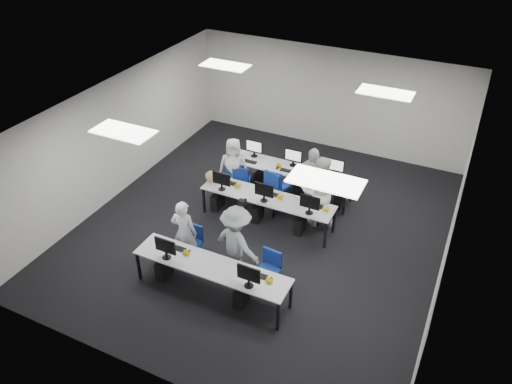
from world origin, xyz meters
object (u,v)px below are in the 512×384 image
at_px(student_0, 184,232).
at_px(student_1, 319,192).
at_px(chair_1, 267,278).
at_px(chair_3, 269,200).
at_px(chair_6, 277,192).
at_px(chair_0, 191,250).
at_px(chair_7, 319,203).
at_px(chair_4, 316,209).
at_px(student_3, 311,181).
at_px(desk_front, 211,267).
at_px(desk_mid, 267,199).
at_px(chair_2, 233,190).
at_px(photographer, 237,243).
at_px(student_2, 234,167).
at_px(chair_5, 242,185).

distance_m(student_0, student_1, 3.25).
xyz_separation_m(chair_1, student_0, (-1.91, 0.02, 0.49)).
bearing_deg(chair_3, chair_6, 82.61).
distance_m(chair_0, chair_7, 3.39).
bearing_deg(chair_4, student_1, -52.85).
height_order(chair_0, student_3, student_3).
height_order(desk_front, chair_6, chair_6).
distance_m(chair_0, student_0, 0.51).
height_order(desk_front, chair_7, chair_7).
height_order(desk_front, desk_mid, same).
bearing_deg(desk_front, chair_3, 92.87).
distance_m(chair_2, photographer, 2.80).
distance_m(desk_mid, student_3, 1.15).
height_order(chair_4, chair_7, chair_7).
height_order(chair_2, photographer, photographer).
bearing_deg(chair_2, student_3, -9.78).
bearing_deg(chair_0, student_1, 53.00).
bearing_deg(chair_3, chair_2, 176.88).
xyz_separation_m(chair_0, chair_1, (1.83, -0.08, 0.01)).
bearing_deg(chair_1, chair_3, 119.83).
xyz_separation_m(desk_front, chair_1, (0.93, 0.58, -0.40)).
xyz_separation_m(desk_front, student_3, (0.76, 3.44, 0.20)).
relative_size(chair_0, student_3, 0.48).
relative_size(student_1, student_3, 1.01).
bearing_deg(student_3, student_2, 176.96).
bearing_deg(chair_1, student_2, 134.75).
distance_m(chair_1, photographer, 0.93).
height_order(student_0, photographer, photographer).
relative_size(chair_0, student_0, 0.55).
relative_size(chair_4, student_0, 0.56).
bearing_deg(student_1, chair_1, 66.42).
bearing_deg(student_2, student_0, -100.63).
xyz_separation_m(chair_2, chair_6, (1.05, 0.37, 0.02)).
height_order(student_1, student_3, student_1).
bearing_deg(chair_3, student_3, 20.83).
bearing_deg(chair_1, student_0, -174.24).
xyz_separation_m(chair_0, chair_3, (0.75, 2.40, 0.04)).
height_order(chair_4, photographer, photographer).
xyz_separation_m(chair_3, student_1, (1.24, 0.04, 0.58)).
height_order(chair_1, chair_4, chair_1).
distance_m(desk_front, photographer, 0.74).
distance_m(chair_5, student_0, 2.88).
distance_m(desk_front, chair_2, 3.32).
height_order(chair_1, chair_7, chair_7).
height_order(chair_4, student_3, student_3).
xyz_separation_m(chair_2, chair_7, (2.14, 0.39, 0.00)).
bearing_deg(chair_4, chair_5, -175.25).
bearing_deg(desk_mid, chair_0, -114.94).
height_order(chair_0, student_1, student_1).
distance_m(chair_1, student_3, 2.93).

